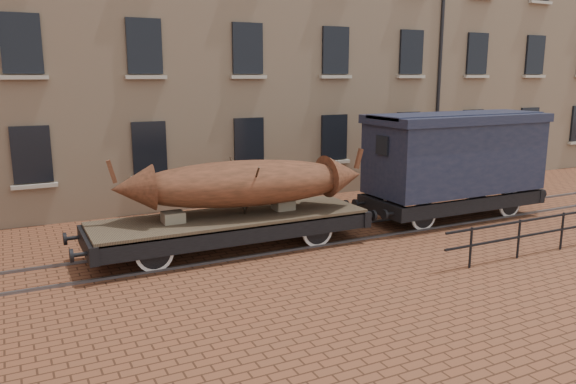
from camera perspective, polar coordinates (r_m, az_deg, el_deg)
name	(u,v)px	position (r m, az deg, el deg)	size (l,w,h in m)	color
ground	(286,243)	(15.48, -0.17, -5.16)	(90.00, 90.00, 0.00)	brown
warehouse_cream	(245,16)	(25.27, -4.41, 17.42)	(40.00, 10.19, 14.00)	beige
rail_track	(286,241)	(15.47, -0.17, -5.05)	(30.00, 1.52, 0.06)	#59595E
flatcar_wagon	(231,223)	(14.65, -5.81, -3.13)	(8.03, 2.18, 1.21)	brown
iron_boat	(244,183)	(14.56, -4.47, 0.92)	(6.71, 2.62, 1.61)	brown
goods_van	(455,153)	(18.41, 16.64, 3.79)	(6.50, 2.37, 3.36)	black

